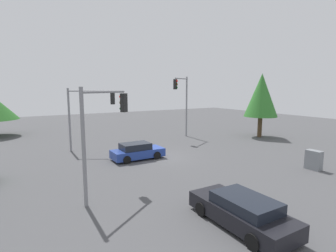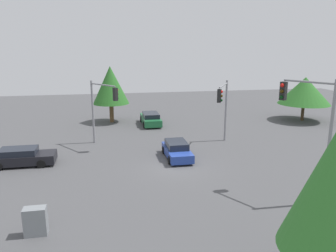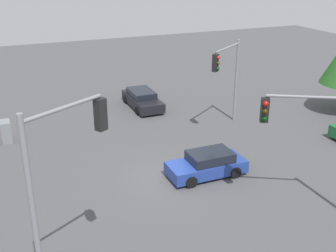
% 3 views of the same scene
% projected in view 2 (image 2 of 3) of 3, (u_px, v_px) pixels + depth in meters
% --- Properties ---
extents(ground_plane, '(80.00, 80.00, 0.00)m').
position_uv_depth(ground_plane, '(175.00, 167.00, 23.54)').
color(ground_plane, '#4C4C4F').
extents(sedan_blue, '(1.84, 4.05, 1.29)m').
position_uv_depth(sedan_blue, '(177.00, 150.00, 25.27)').
color(sedan_blue, '#233D93').
rests_on(sedan_blue, ground_plane).
extents(sedan_green, '(1.97, 4.78, 1.37)m').
position_uv_depth(sedan_green, '(151.00, 119.00, 36.21)').
color(sedan_green, '#1E6638').
rests_on(sedan_green, ground_plane).
extents(sedan_dark, '(4.61, 1.96, 1.28)m').
position_uv_depth(sedan_dark, '(22.00, 157.00, 23.69)').
color(sedan_dark, black).
rests_on(sedan_dark, ground_plane).
extents(traffic_signal_main, '(1.81, 2.76, 6.80)m').
position_uv_depth(traffic_signal_main, '(311.00, 119.00, 17.71)').
color(traffic_signal_main, gray).
rests_on(traffic_signal_main, ground_plane).
extents(traffic_signal_cross, '(2.28, 3.06, 5.58)m').
position_uv_depth(traffic_signal_cross, '(102.00, 102.00, 27.62)').
color(traffic_signal_cross, gray).
rests_on(traffic_signal_cross, ground_plane).
extents(traffic_signal_aux, '(2.16, 3.62, 5.53)m').
position_uv_depth(traffic_signal_aux, '(223.00, 102.00, 27.77)').
color(traffic_signal_aux, gray).
rests_on(traffic_signal_aux, ground_plane).
extents(electrical_cabinet, '(1.00, 0.57, 1.33)m').
position_uv_depth(electrical_cabinet, '(36.00, 221.00, 14.83)').
color(electrical_cabinet, gray).
rests_on(electrical_cabinet, ground_plane).
extents(tree_left, '(5.88, 5.88, 5.06)m').
position_uv_depth(tree_left, '(305.00, 91.00, 37.68)').
color(tree_left, '#4C3823').
rests_on(tree_left, ground_plane).
extents(tree_right, '(4.05, 4.05, 6.36)m').
position_uv_depth(tree_right, '(111.00, 85.00, 36.72)').
color(tree_right, brown).
rests_on(tree_right, ground_plane).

